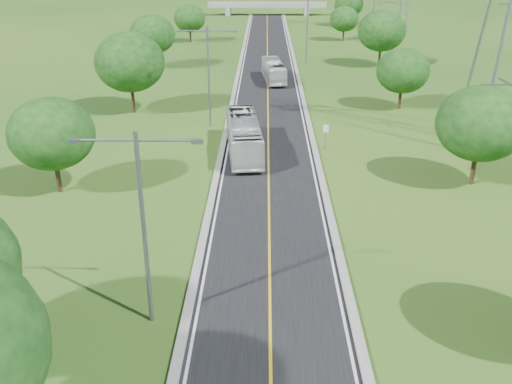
% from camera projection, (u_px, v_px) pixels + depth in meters
% --- Properties ---
extents(ground, '(260.00, 260.00, 0.00)m').
position_uv_depth(ground, '(268.00, 91.00, 72.70)').
color(ground, '#1D4E16').
rests_on(ground, ground).
extents(road, '(8.00, 150.00, 0.06)m').
position_uv_depth(road, '(268.00, 80.00, 78.17)').
color(road, black).
rests_on(road, ground).
extents(curb_left, '(0.50, 150.00, 0.22)m').
position_uv_depth(curb_left, '(237.00, 80.00, 78.20)').
color(curb_left, gray).
rests_on(curb_left, ground).
extents(curb_right, '(0.50, 150.00, 0.22)m').
position_uv_depth(curb_right, '(299.00, 80.00, 78.08)').
color(curb_right, gray).
rests_on(curb_right, ground).
extents(speed_limit_sign, '(0.55, 0.09, 2.40)m').
position_uv_depth(speed_limit_sign, '(326.00, 133.00, 51.85)').
color(speed_limit_sign, slate).
rests_on(speed_limit_sign, ground).
extents(overpass, '(30.00, 3.00, 3.20)m').
position_uv_depth(overpass, '(267.00, 6.00, 144.86)').
color(overpass, gray).
rests_on(overpass, ground).
extents(streetlight_near_left, '(5.90, 0.25, 10.00)m').
position_uv_depth(streetlight_near_left, '(143.00, 215.00, 26.50)').
color(streetlight_near_left, slate).
rests_on(streetlight_near_left, ground).
extents(streetlight_mid_left, '(5.90, 0.25, 10.00)m').
position_uv_depth(streetlight_mid_left, '(208.00, 69.00, 56.67)').
color(streetlight_mid_left, slate).
rests_on(streetlight_mid_left, ground).
extents(streetlight_far_right, '(5.90, 0.25, 10.00)m').
position_uv_depth(streetlight_far_right, '(307.00, 24.00, 86.66)').
color(streetlight_far_right, slate).
rests_on(streetlight_far_right, ground).
extents(tree_lb, '(6.30, 6.30, 7.33)m').
position_uv_depth(tree_lb, '(52.00, 134.00, 41.80)').
color(tree_lb, black).
rests_on(tree_lb, ground).
extents(tree_lc, '(7.56, 7.56, 8.79)m').
position_uv_depth(tree_lc, '(130.00, 62.00, 61.52)').
color(tree_lc, black).
rests_on(tree_lc, ground).
extents(tree_ld, '(6.72, 6.72, 7.82)m').
position_uv_depth(tree_ld, '(152.00, 34.00, 83.75)').
color(tree_ld, black).
rests_on(tree_ld, ground).
extents(tree_le, '(5.88, 5.88, 6.84)m').
position_uv_depth(tree_le, '(190.00, 18.00, 105.90)').
color(tree_le, black).
rests_on(tree_le, ground).
extents(tree_rb, '(6.72, 6.72, 7.82)m').
position_uv_depth(tree_rb, '(481.00, 124.00, 43.02)').
color(tree_rb, black).
rests_on(tree_rb, ground).
extents(tree_rc, '(5.88, 5.88, 6.84)m').
position_uv_depth(tree_rc, '(403.00, 71.00, 63.40)').
color(tree_rc, black).
rests_on(tree_rc, ground).
extents(tree_rd, '(7.14, 7.14, 8.30)m').
position_uv_depth(tree_rd, '(382.00, 31.00, 84.94)').
color(tree_rd, black).
rests_on(tree_rd, ground).
extents(tree_re, '(5.46, 5.46, 6.35)m').
position_uv_depth(tree_re, '(344.00, 19.00, 107.42)').
color(tree_re, black).
rests_on(tree_re, ground).
extents(tree_rf, '(6.30, 6.30, 7.33)m').
position_uv_depth(tree_rf, '(349.00, 5.00, 125.40)').
color(tree_rf, black).
rests_on(tree_rf, ground).
extents(bus_outbound, '(3.39, 10.08, 2.75)m').
position_uv_depth(bus_outbound, '(274.00, 71.00, 77.26)').
color(bus_outbound, silver).
rests_on(bus_outbound, road).
extents(bus_inbound, '(3.80, 11.66, 3.19)m').
position_uv_depth(bus_inbound, '(244.00, 136.00, 50.82)').
color(bus_inbound, silver).
rests_on(bus_inbound, road).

